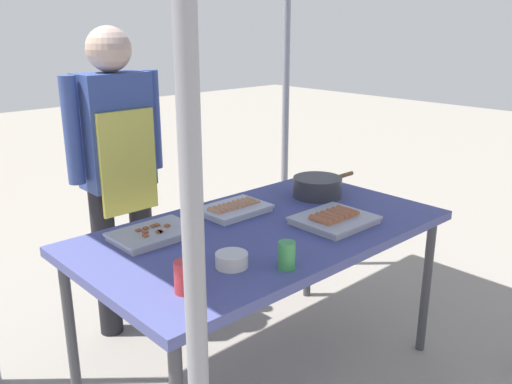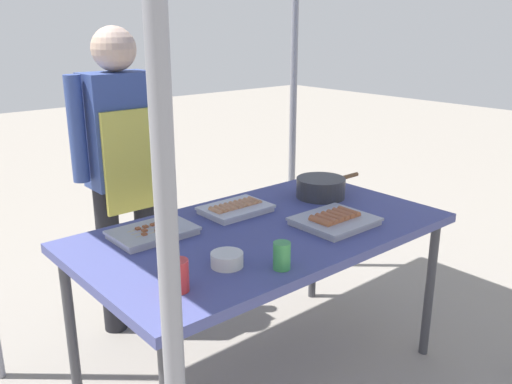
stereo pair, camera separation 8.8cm
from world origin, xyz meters
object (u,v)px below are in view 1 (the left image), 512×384
at_px(cooking_wok, 318,186).
at_px(drink_cup_near_edge, 287,255).
at_px(tray_grilled_sausages, 334,219).
at_px(drink_cup_by_wok, 185,277).
at_px(tray_pork_links, 234,209).
at_px(vendor_woman, 118,160).
at_px(stall_table, 264,239).
at_px(tray_meat_skewers, 154,234).
at_px(condiment_bowl, 232,260).

height_order(cooking_wok, drink_cup_near_edge, drink_cup_near_edge).
height_order(tray_grilled_sausages, drink_cup_by_wok, drink_cup_by_wok).
relative_size(tray_pork_links, vendor_woman, 0.19).
xyz_separation_m(stall_table, vendor_woman, (-0.23, 0.83, 0.24)).
distance_m(tray_pork_links, drink_cup_by_wok, 0.79).
bearing_deg(stall_table, cooking_wok, 14.99).
bearing_deg(tray_meat_skewers, vendor_woman, 72.90).
height_order(stall_table, drink_cup_near_edge, drink_cup_near_edge).
relative_size(tray_pork_links, drink_cup_near_edge, 3.03).
height_order(tray_grilled_sausages, drink_cup_near_edge, drink_cup_near_edge).
bearing_deg(tray_pork_links, vendor_woman, 113.21).
bearing_deg(cooking_wok, condiment_bowl, -158.47).
relative_size(condiment_bowl, drink_cup_near_edge, 1.17).
distance_m(tray_grilled_sausages, tray_pork_links, 0.47).
distance_m(stall_table, tray_grilled_sausages, 0.32).
xyz_separation_m(tray_meat_skewers, cooking_wok, (0.92, -0.09, 0.04)).
bearing_deg(cooking_wok, tray_grilled_sausages, -128.35).
bearing_deg(drink_cup_by_wok, tray_pork_links, 37.65).
height_order(tray_pork_links, cooking_wok, cooking_wok).
distance_m(tray_meat_skewers, drink_cup_near_edge, 0.61).
height_order(drink_cup_near_edge, drink_cup_by_wok, drink_cup_by_wok).
bearing_deg(drink_cup_by_wok, cooking_wok, 19.32).
xyz_separation_m(tray_grilled_sausages, vendor_woman, (-0.49, 1.01, 0.17)).
xyz_separation_m(tray_grilled_sausages, drink_cup_near_edge, (-0.48, -0.17, 0.03)).
distance_m(tray_meat_skewers, condiment_bowl, 0.43).
height_order(tray_meat_skewers, vendor_woman, vendor_woman).
distance_m(condiment_bowl, drink_cup_by_wok, 0.24).
bearing_deg(stall_table, tray_meat_skewers, 151.61).
relative_size(condiment_bowl, vendor_woman, 0.08).
relative_size(stall_table, drink_cup_by_wok, 14.57).
relative_size(tray_grilled_sausages, condiment_bowl, 2.70).
bearing_deg(tray_grilled_sausages, tray_pork_links, 119.52).
xyz_separation_m(tray_meat_skewers, drink_cup_near_edge, (0.19, -0.57, 0.03)).
bearing_deg(cooking_wok, drink_cup_near_edge, -146.28).
relative_size(drink_cup_by_wok, vendor_woman, 0.07).
bearing_deg(condiment_bowl, tray_pork_links, 48.46).
bearing_deg(tray_grilled_sausages, vendor_woman, 115.85).
height_order(tray_grilled_sausages, tray_meat_skewers, tray_grilled_sausages).
height_order(tray_meat_skewers, drink_cup_near_edge, drink_cup_near_edge).
bearing_deg(vendor_woman, tray_grilled_sausages, 115.85).
height_order(condiment_bowl, drink_cup_near_edge, drink_cup_near_edge).
distance_m(stall_table, drink_cup_by_wok, 0.65).
bearing_deg(tray_grilled_sausages, stall_table, 145.82).
bearing_deg(vendor_woman, drink_cup_by_wok, 71.27).
height_order(condiment_bowl, vendor_woman, vendor_woman).
relative_size(tray_grilled_sausages, cooking_wok, 0.79).
relative_size(tray_grilled_sausages, drink_cup_near_edge, 3.17).
xyz_separation_m(tray_pork_links, drink_cup_by_wok, (-0.62, -0.48, 0.04)).
bearing_deg(vendor_woman, cooking_wok, 136.65).
bearing_deg(vendor_woman, tray_pork_links, 113.21).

